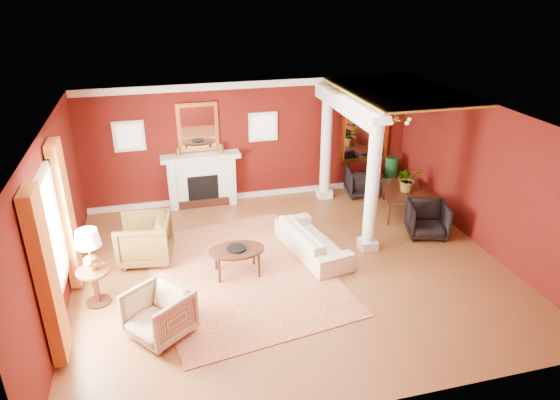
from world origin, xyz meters
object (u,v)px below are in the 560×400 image
object	(u,v)px
armchair_leopard	(144,238)
coffee_table	(237,251)
armchair_stripe	(159,312)
side_table	(90,256)
sofa	(313,236)
dining_table	(403,195)

from	to	relation	value
armchair_leopard	coffee_table	distance (m)	1.89
armchair_leopard	armchair_stripe	xyz separation A→B (m)	(0.19, -2.35, -0.07)
side_table	coffee_table	bearing A→B (deg)	7.10
sofa	dining_table	world-z (taller)	dining_table
sofa	side_table	size ratio (longest dim) A/B	1.42
armchair_stripe	side_table	distance (m)	1.58
armchair_leopard	side_table	distance (m)	1.54
armchair_stripe	side_table	size ratio (longest dim) A/B	0.62
armchair_leopard	armchair_stripe	world-z (taller)	armchair_leopard
sofa	coffee_table	bearing A→B (deg)	92.77
side_table	dining_table	xyz separation A→B (m)	(6.68, 1.97, -0.49)
coffee_table	armchair_leopard	bearing A→B (deg)	150.43
sofa	coffee_table	world-z (taller)	sofa
sofa	armchair_leopard	size ratio (longest dim) A/B	1.98
armchair_leopard	side_table	bearing A→B (deg)	-25.02
armchair_leopard	dining_table	world-z (taller)	armchair_leopard
armchair_leopard	sofa	bearing A→B (deg)	88.55
armchair_stripe	dining_table	bearing A→B (deg)	81.00
sofa	side_table	xyz separation A→B (m)	(-4.05, -0.68, 0.54)
coffee_table	armchair_stripe	bearing A→B (deg)	-135.62
sofa	armchair_stripe	distance (m)	3.54
armchair_stripe	dining_table	size ratio (longest dim) A/B	0.56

